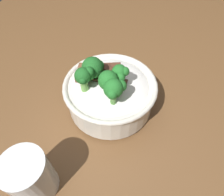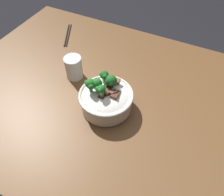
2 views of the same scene
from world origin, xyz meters
The scene contains 4 objects.
ground centered at (0.00, 0.00, 0.00)m, with size 10.00×10.00×0.00m, color black.
dining_table centered at (0.00, 0.00, 0.66)m, with size 1.49×1.06×0.76m.
rice_bowl centered at (-0.01, 0.06, 0.82)m, with size 0.22×0.22×0.15m.
drinking_glass centered at (0.21, -0.04, 0.81)m, with size 0.08×0.08×0.11m.
Camera 1 is at (0.30, 0.12, 1.17)m, focal length 31.62 mm.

